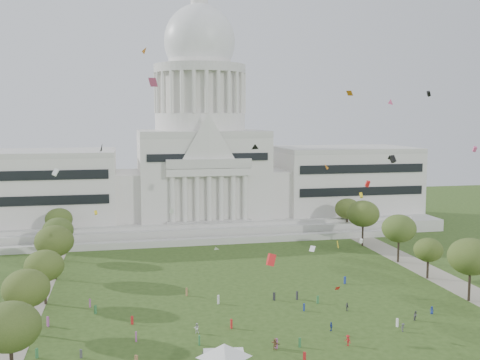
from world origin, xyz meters
TOP-DOWN VIEW (x-y plane):
  - ground at (0.00, 0.00)m, footprint 400.00×400.00m
  - capitol at (0.00, 113.59)m, footprint 160.00×64.50m
  - path_left at (-48.00, 30.00)m, footprint 8.00×160.00m
  - path_right at (48.00, 30.00)m, footprint 8.00×160.00m
  - row_tree_l_1 at (-44.07, -2.96)m, footprint 8.86×8.86m
  - row_tree_l_2 at (-45.04, 17.30)m, footprint 8.42×8.42m
  - row_tree_r_2 at (44.17, 17.44)m, footprint 9.55×9.55m
  - row_tree_l_3 at (-44.09, 33.92)m, footprint 8.12×8.12m
  - row_tree_r_3 at (44.40, 34.48)m, footprint 7.01×7.01m
  - row_tree_l_4 at (-44.08, 52.42)m, footprint 9.29×9.29m
  - row_tree_r_4 at (44.76, 50.04)m, footprint 9.19×9.19m
  - row_tree_l_5 at (-45.22, 71.01)m, footprint 8.33×8.33m
  - row_tree_r_5 at (43.49, 70.19)m, footprint 9.82×9.82m
  - row_tree_l_6 at (-46.87, 89.14)m, footprint 8.19×8.19m
  - row_tree_r_6 at (45.96, 88.13)m, footprint 8.42×8.42m
  - event_tent at (-13.13, -5.55)m, footprint 9.87×9.87m
  - person_0 at (32.11, 11.77)m, footprint 0.89×0.90m
  - person_2 at (27.09, 9.08)m, footprint 1.10×1.01m
  - person_3 at (9.54, 0.53)m, footprint 1.13×1.39m
  - person_4 at (9.21, 7.57)m, footprint 0.57×0.99m
  - person_5 at (-3.11, 1.55)m, footprint 1.74×1.87m
  - person_8 at (-15.14, 11.52)m, footprint 0.99×0.69m
  - person_9 at (21.90, 4.37)m, footprint 1.17×1.02m
  - person_10 at (16.27, 16.96)m, footprint 0.73×1.09m
  - distant_crowd at (-13.15, 15.60)m, footprint 65.58×38.95m
  - kite_swarm at (6.48, 8.18)m, footprint 96.46×97.29m

SIDE VIEW (x-z plane):
  - ground at x=0.00m, z-range 0.00..0.00m
  - path_left at x=-48.00m, z-range 0.00..0.04m
  - path_right at x=48.00m, z-range 0.00..0.04m
  - person_0 at x=32.11m, z-range 0.00..1.57m
  - person_9 at x=21.90m, z-range 0.00..1.61m
  - person_4 at x=9.21m, z-range 0.00..1.64m
  - person_10 at x=16.27m, z-range 0.00..1.70m
  - distant_crowd at x=-13.15m, z-range -0.08..1.81m
  - person_8 at x=-15.14m, z-range 0.00..1.90m
  - person_3 at x=9.54m, z-range 0.00..1.91m
  - person_2 at x=27.09m, z-range 0.00..1.92m
  - person_5 at x=-3.11m, z-range 0.00..1.98m
  - event_tent at x=-13.13m, z-range 1.36..6.28m
  - row_tree_r_3 at x=44.40m, z-range 2.09..12.07m
  - row_tree_l_3 at x=-44.09m, z-range 2.43..13.98m
  - row_tree_l_6 at x=-46.87m, z-range 2.45..14.09m
  - row_tree_l_5 at x=-45.22m, z-range 2.49..14.34m
  - row_tree_r_6 at x=45.96m, z-range 2.52..14.49m
  - row_tree_l_2 at x=-45.04m, z-range 2.52..14.49m
  - row_tree_l_1 at x=-44.07m, z-range 2.65..15.25m
  - row_tree_r_4 at x=44.76m, z-range 2.76..15.82m
  - row_tree_l_4 at x=-44.08m, z-range 2.79..16.00m
  - row_tree_r_2 at x=44.17m, z-range 2.87..16.45m
  - row_tree_r_5 at x=43.49m, z-range 2.95..16.91m
  - capitol at x=0.00m, z-range -23.35..67.95m
  - kite_swarm at x=6.48m, z-range -6.07..58.62m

